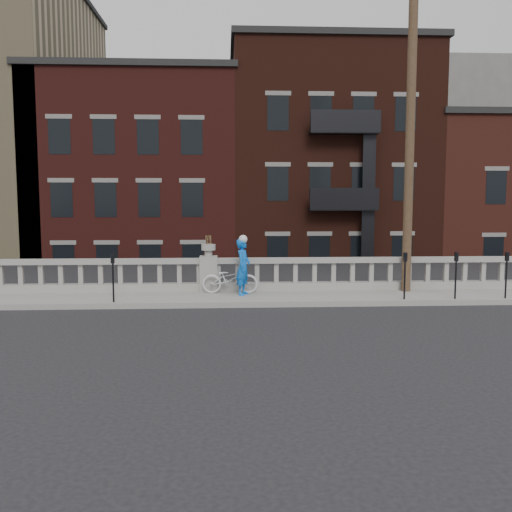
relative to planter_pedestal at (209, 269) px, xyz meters
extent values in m
plane|color=black|center=(0.00, -3.95, -0.83)|extent=(120.00, 120.00, 0.00)
cube|color=gray|center=(0.00, -0.95, -0.76)|extent=(32.00, 2.20, 0.15)
cube|color=gray|center=(0.00, 0.00, -0.56)|extent=(28.00, 0.34, 0.25)
cube|color=gray|center=(0.00, 0.00, 0.27)|extent=(28.00, 0.34, 0.16)
cube|color=gray|center=(0.00, 0.00, -0.13)|extent=(0.55, 0.55, 1.10)
cylinder|color=gray|center=(0.00, 0.00, 0.52)|extent=(0.24, 0.24, 0.20)
cylinder|color=gray|center=(0.00, 0.00, 0.70)|extent=(0.44, 0.44, 0.18)
cube|color=#605E59|center=(0.00, 0.35, -3.26)|extent=(36.00, 0.50, 5.15)
cube|color=black|center=(0.00, 22.00, -6.08)|extent=(80.00, 44.00, 0.50)
cube|color=#595651|center=(-2.00, 4.50, -3.83)|extent=(16.00, 7.00, 4.00)
cube|color=#595651|center=(22.00, 29.00, 3.17)|extent=(14.00, 14.00, 18.00)
cube|color=#441713|center=(-4.00, 16.00, 1.17)|extent=(10.00, 14.00, 14.00)
cube|color=black|center=(-4.00, 16.00, 8.32)|extent=(10.30, 14.30, 0.30)
cube|color=black|center=(6.00, 16.00, 1.92)|extent=(10.00, 14.00, 15.50)
cube|color=black|center=(6.00, 16.00, 9.82)|extent=(10.30, 14.30, 0.30)
cube|color=#57231A|center=(16.00, 16.00, 0.17)|extent=(10.00, 14.00, 12.00)
cube|color=black|center=(16.00, 16.00, 6.32)|extent=(10.30, 14.30, 0.30)
cylinder|color=#422D1E|center=(6.20, -0.35, 4.32)|extent=(0.28, 0.28, 10.00)
cylinder|color=black|center=(-2.62, -1.80, -0.13)|extent=(0.05, 0.05, 1.10)
cube|color=black|center=(-2.62, -1.80, 0.55)|extent=(0.10, 0.08, 0.26)
cube|color=black|center=(-2.62, -1.85, 0.59)|extent=(0.06, 0.01, 0.08)
cylinder|color=black|center=(5.69, -1.80, -0.13)|extent=(0.05, 0.05, 1.10)
cube|color=black|center=(5.69, -1.80, 0.55)|extent=(0.10, 0.08, 0.26)
cube|color=black|center=(5.69, -1.85, 0.59)|extent=(0.06, 0.01, 0.08)
cylinder|color=black|center=(7.19, -1.80, -0.13)|extent=(0.05, 0.05, 1.10)
cube|color=black|center=(7.19, -1.80, 0.55)|extent=(0.10, 0.08, 0.26)
cube|color=black|center=(7.19, -1.85, 0.59)|extent=(0.06, 0.01, 0.08)
cylinder|color=black|center=(8.69, -1.80, -0.13)|extent=(0.05, 0.05, 1.10)
cube|color=black|center=(8.69, -1.80, 0.55)|extent=(0.10, 0.08, 0.26)
cube|color=black|center=(8.69, -1.85, 0.59)|extent=(0.06, 0.01, 0.08)
imported|color=silver|center=(0.67, -0.46, -0.23)|extent=(1.73, 0.68, 0.90)
imported|color=blue|center=(1.06, -0.77, 0.17)|extent=(0.60, 0.72, 1.70)
camera|label=1|loc=(0.54, -17.80, 2.29)|focal=40.00mm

